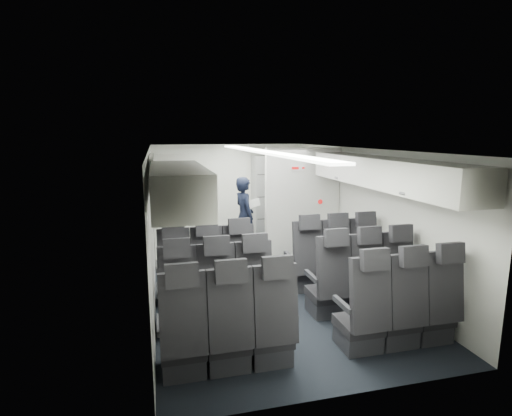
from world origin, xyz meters
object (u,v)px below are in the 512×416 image
galley_unit (272,197)px  seat_row_front (271,268)px  flight_attendant (244,217)px  carry_on_bag (172,177)px  seat_row_mid (291,291)px  seat_row_rear (318,322)px  boarding_door (156,211)px

galley_unit → seat_row_front: bearing=-106.3°
seat_row_front → flight_attendant: bearing=89.2°
seat_row_front → galley_unit: 3.43m
seat_row_front → carry_on_bag: carry_on_bag is taller
galley_unit → carry_on_bag: size_ratio=4.83×
seat_row_mid → flight_attendant: flight_attendant is taller
seat_row_front → seat_row_mid: (0.00, -0.90, 0.00)m
seat_row_rear → boarding_door: 4.25m
carry_on_bag → flight_attendant: bearing=62.4°
seat_row_rear → galley_unit: bearing=79.4°
carry_on_bag → seat_row_mid: bearing=-23.9°
seat_row_rear → seat_row_mid: bearing=90.0°
carry_on_bag → boarding_door: bearing=103.8°
seat_row_rear → flight_attendant: (0.03, 3.78, 0.38)m
seat_row_front → galley_unit: (0.95, 3.25, 0.55)m
galley_unit → boarding_door: galley_unit is taller
seat_row_mid → galley_unit: galley_unit is taller
galley_unit → flight_attendant: size_ratio=1.21×
seat_row_rear → boarding_door: (-1.64, 3.89, 0.55)m
boarding_door → galley_unit: bearing=24.3°
flight_attendant → carry_on_bag: carry_on_bag is taller
boarding_door → flight_attendant: boarding_door is taller
seat_row_front → seat_row_mid: 0.90m
seat_row_front → seat_row_mid: bearing=-90.0°
seat_row_mid → seat_row_rear: same height
seat_row_mid → flight_attendant: size_ratio=2.12×
seat_row_rear → galley_unit: galley_unit is taller
flight_attendant → seat_row_front: bearing=168.0°
seat_row_mid → seat_row_rear: size_ratio=1.00×
flight_attendant → carry_on_bag: bearing=133.8°
seat_row_front → carry_on_bag: bearing=-177.9°
seat_row_front → flight_attendant: 2.02m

